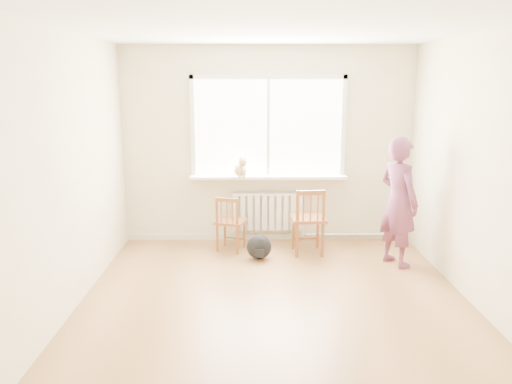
{
  "coord_description": "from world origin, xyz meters",
  "views": [
    {
      "loc": [
        -0.26,
        -4.62,
        2.2
      ],
      "look_at": [
        -0.18,
        1.2,
        0.92
      ],
      "focal_mm": 35.0,
      "sensor_mm": 36.0,
      "label": 1
    }
  ],
  "objects_px": {
    "backpack": "(259,247)",
    "cat": "(241,168)",
    "person": "(399,202)",
    "chair_right": "(309,221)",
    "chair_left": "(230,224)"
  },
  "relations": [
    {
      "from": "chair_left",
      "to": "backpack",
      "type": "distance_m",
      "value": 0.54
    },
    {
      "from": "chair_left",
      "to": "chair_right",
      "type": "height_order",
      "value": "chair_right"
    },
    {
      "from": "chair_left",
      "to": "person",
      "type": "height_order",
      "value": "person"
    },
    {
      "from": "person",
      "to": "chair_right",
      "type": "bearing_deg",
      "value": 42.56
    },
    {
      "from": "chair_left",
      "to": "person",
      "type": "relative_size",
      "value": 0.47
    },
    {
      "from": "chair_right",
      "to": "chair_left",
      "type": "bearing_deg",
      "value": -10.55
    },
    {
      "from": "person",
      "to": "backpack",
      "type": "bearing_deg",
      "value": 56.0
    },
    {
      "from": "backpack",
      "to": "chair_left",
      "type": "bearing_deg",
      "value": 140.44
    },
    {
      "from": "chair_right",
      "to": "person",
      "type": "xyz_separation_m",
      "value": [
        1.04,
        -0.39,
        0.35
      ]
    },
    {
      "from": "chair_right",
      "to": "backpack",
      "type": "distance_m",
      "value": 0.73
    },
    {
      "from": "backpack",
      "to": "person",
      "type": "bearing_deg",
      "value": -6.95
    },
    {
      "from": "person",
      "to": "backpack",
      "type": "relative_size",
      "value": 5.01
    },
    {
      "from": "chair_left",
      "to": "person",
      "type": "distance_m",
      "value": 2.17
    },
    {
      "from": "backpack",
      "to": "cat",
      "type": "bearing_deg",
      "value": 110.64
    },
    {
      "from": "person",
      "to": "chair_left",
      "type": "bearing_deg",
      "value": 48.79
    }
  ]
}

